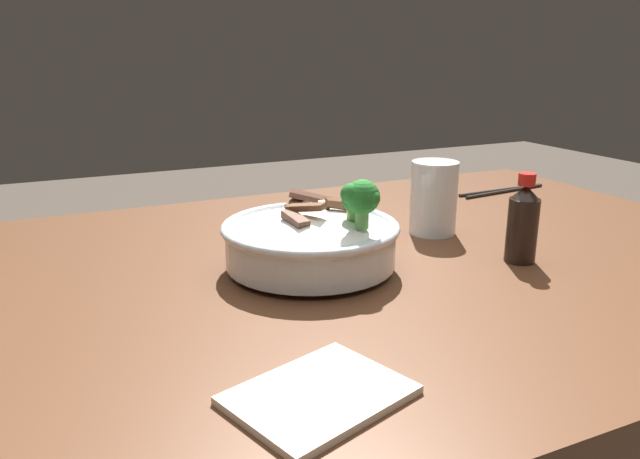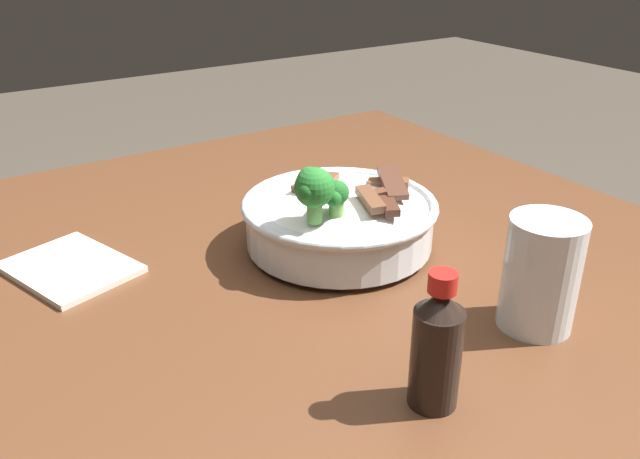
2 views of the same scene
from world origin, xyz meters
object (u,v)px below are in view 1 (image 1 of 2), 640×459
rice_bowl (313,239)px  chopsticks_pair (503,191)px  drinking_glass (433,201)px  soy_sauce_bottle (523,223)px  folded_napkin (319,395)px

rice_bowl → chopsticks_pair: 0.64m
drinking_glass → rice_bowl: bearing=16.7°
rice_bowl → soy_sauce_bottle: (-0.30, 0.10, 0.01)m
drinking_glass → folded_napkin: (0.40, 0.39, -0.05)m
rice_bowl → chopsticks_pair: rice_bowl is taller
rice_bowl → folded_napkin: bearing=66.6°
drinking_glass → soy_sauce_bottle: (-0.03, 0.18, 0.00)m
rice_bowl → soy_sauce_bottle: bearing=161.6°
soy_sauce_bottle → folded_napkin: size_ratio=0.86×
drinking_glass → folded_napkin: size_ratio=0.80×
drinking_glass → soy_sauce_bottle: bearing=100.9°
soy_sauce_bottle → drinking_glass: bearing=-79.1°
drinking_glass → soy_sauce_bottle: 0.18m
rice_bowl → folded_napkin: rice_bowl is taller
soy_sauce_bottle → folded_napkin: 0.48m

